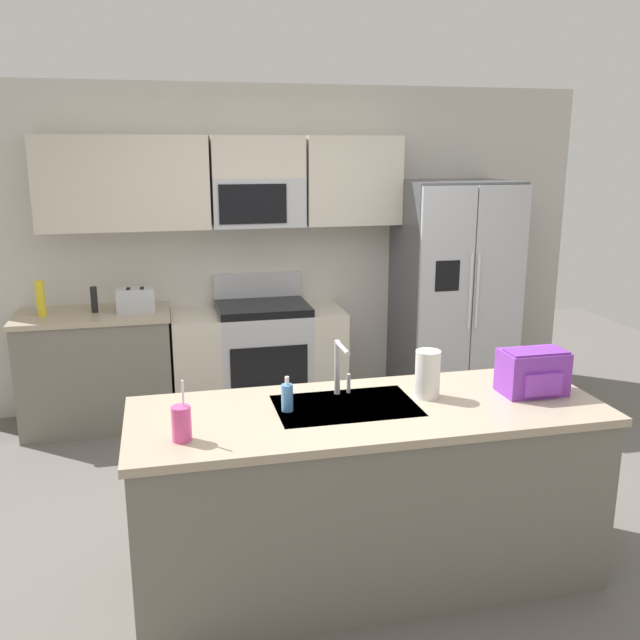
{
  "coord_description": "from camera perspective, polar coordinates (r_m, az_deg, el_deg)",
  "views": [
    {
      "loc": [
        -0.97,
        -3.51,
        2.11
      ],
      "look_at": [
        -0.01,
        0.6,
        1.05
      ],
      "focal_mm": 38.67,
      "sensor_mm": 36.0,
      "label": 1
    }
  ],
  "objects": [
    {
      "name": "ground_plane",
      "position": [
        4.21,
        2.1,
        -15.99
      ],
      "size": [
        9.0,
        9.0,
        0.0
      ],
      "primitive_type": "plane",
      "color": "#66605B",
      "rests_on": "ground"
    },
    {
      "name": "kitchen_wall_unit",
      "position": [
        5.69,
        -4.73,
        7.62
      ],
      "size": [
        5.2,
        0.43,
        2.6
      ],
      "color": "beige",
      "rests_on": "ground"
    },
    {
      "name": "back_counter",
      "position": [
        5.59,
        -17.95,
        -3.88
      ],
      "size": [
        1.14,
        0.63,
        0.9
      ],
      "color": "slate",
      "rests_on": "ground"
    },
    {
      "name": "range_oven",
      "position": [
        5.62,
        -5.08,
        -3.22
      ],
      "size": [
        1.36,
        0.61,
        1.1
      ],
      "color": "#B7BABF",
      "rests_on": "ground"
    },
    {
      "name": "refrigerator",
      "position": [
        5.88,
        10.98,
        2.21
      ],
      "size": [
        0.9,
        0.76,
        1.85
      ],
      "color": "#4C4F54",
      "rests_on": "ground"
    },
    {
      "name": "island_counter",
      "position": [
        3.52,
        3.92,
        -14.01
      ],
      "size": [
        2.28,
        0.83,
        0.9
      ],
      "color": "slate",
      "rests_on": "ground"
    },
    {
      "name": "toaster",
      "position": [
        5.38,
        -15.0,
        1.61
      ],
      "size": [
        0.28,
        0.16,
        0.18
      ],
      "color": "#B7BABF",
      "rests_on": "back_counter"
    },
    {
      "name": "pepper_mill",
      "position": [
        5.45,
        -18.19,
        1.61
      ],
      "size": [
        0.05,
        0.05,
        0.2
      ],
      "primitive_type": "cylinder",
      "color": "black",
      "rests_on": "back_counter"
    },
    {
      "name": "bottle_yellow",
      "position": [
        5.46,
        -22.13,
        1.67
      ],
      "size": [
        0.07,
        0.07,
        0.27
      ],
      "primitive_type": "cylinder",
      "color": "yellow",
      "rests_on": "back_counter"
    },
    {
      "name": "sink_faucet",
      "position": [
        3.43,
        1.65,
        -3.62
      ],
      "size": [
        0.09,
        0.21,
        0.28
      ],
      "color": "#B7BABF",
      "rests_on": "island_counter"
    },
    {
      "name": "drink_cup_pink",
      "position": [
        3.0,
        -11.39,
        -8.38
      ],
      "size": [
        0.08,
        0.08,
        0.27
      ],
      "color": "#EA4C93",
      "rests_on": "island_counter"
    },
    {
      "name": "soap_dispenser",
      "position": [
        3.27,
        -2.74,
        -6.39
      ],
      "size": [
        0.06,
        0.06,
        0.17
      ],
      "color": "#4C8CD8",
      "rests_on": "island_counter"
    },
    {
      "name": "paper_towel_roll",
      "position": [
        3.46,
        8.89,
        -4.44
      ],
      "size": [
        0.12,
        0.12,
        0.24
      ],
      "primitive_type": "cylinder",
      "color": "white",
      "rests_on": "island_counter"
    },
    {
      "name": "backpack",
      "position": [
        3.64,
        17.23,
        -4.07
      ],
      "size": [
        0.32,
        0.22,
        0.23
      ],
      "color": "purple",
      "rests_on": "island_counter"
    }
  ]
}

